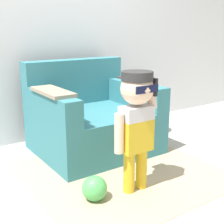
{
  "coord_description": "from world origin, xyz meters",
  "views": [
    {
      "loc": [
        -1.46,
        -2.41,
        1.19
      ],
      "look_at": [
        -0.01,
        -0.3,
        0.51
      ],
      "focal_mm": 50.0,
      "sensor_mm": 36.0,
      "label": 1
    }
  ],
  "objects_px": {
    "person_child": "(136,113)",
    "side_table": "(148,111)",
    "armchair": "(91,120)",
    "toy_ball": "(95,188)"
  },
  "relations": [
    {
      "from": "person_child",
      "to": "toy_ball",
      "type": "bearing_deg",
      "value": 171.95
    },
    {
      "from": "person_child",
      "to": "side_table",
      "type": "distance_m",
      "value": 1.38
    },
    {
      "from": "side_table",
      "to": "toy_ball",
      "type": "bearing_deg",
      "value": -144.62
    },
    {
      "from": "armchair",
      "to": "toy_ball",
      "type": "bearing_deg",
      "value": -119.87
    },
    {
      "from": "person_child",
      "to": "toy_ball",
      "type": "height_order",
      "value": "person_child"
    },
    {
      "from": "armchair",
      "to": "toy_ball",
      "type": "relative_size",
      "value": 6.1
    },
    {
      "from": "armchair",
      "to": "side_table",
      "type": "relative_size",
      "value": 2.44
    },
    {
      "from": "side_table",
      "to": "person_child",
      "type": "bearing_deg",
      "value": -134.75
    },
    {
      "from": "side_table",
      "to": "armchair",
      "type": "bearing_deg",
      "value": -177.33
    },
    {
      "from": "armchair",
      "to": "toy_ball",
      "type": "xyz_separation_m",
      "value": [
        -0.5,
        -0.87,
        -0.22
      ]
    }
  ]
}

